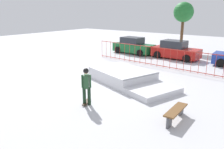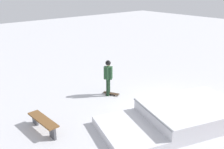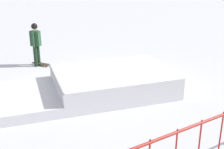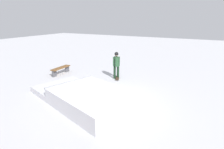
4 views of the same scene
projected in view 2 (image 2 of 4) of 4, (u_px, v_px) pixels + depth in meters
The scene contains 5 objects.
ground_plane at pixel (174, 111), 10.91m from camera, with size 60.00×60.00×0.00m, color silver.
skate_ramp at pixel (181, 116), 9.83m from camera, with size 5.94×4.14×0.74m.
skater at pixel (108, 75), 12.14m from camera, with size 0.41×0.43×1.73m.
skateboard at pixel (111, 93), 12.45m from camera, with size 0.53×0.81×0.09m.
park_bench at pixel (43, 122), 9.33m from camera, with size 0.45×1.66×0.48m.
Camera 2 is at (8.34, 5.73, 5.07)m, focal length 41.68 mm.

